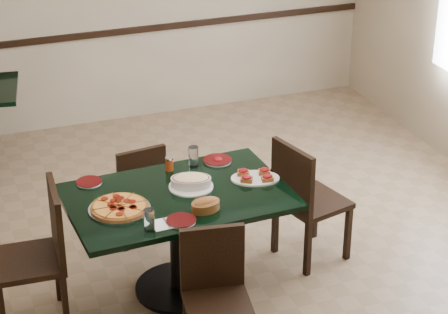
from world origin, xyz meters
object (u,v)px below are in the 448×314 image
object	(u,v)px
bruschetta_platter	(255,176)
lasagna_casserole	(191,181)
pepperoni_pizza	(119,207)
chair_near	(215,289)
main_table	(178,218)
chair_left	(41,249)
chair_far	(138,188)
bread_basket	(206,205)
chair_right	(304,196)

from	to	relation	value
bruschetta_platter	lasagna_casserole	bearing A→B (deg)	-168.43
pepperoni_pizza	bruschetta_platter	bearing A→B (deg)	5.12
chair_near	pepperoni_pizza	bearing A→B (deg)	131.19
lasagna_casserole	bruschetta_platter	bearing A→B (deg)	12.45
chair_near	bruschetta_platter	bearing A→B (deg)	62.22
main_table	chair_left	world-z (taller)	chair_left
chair_near	main_table	bearing A→B (deg)	99.37
chair_far	chair_near	bearing A→B (deg)	85.72
chair_near	lasagna_casserole	xyz separation A→B (m)	(0.11, 0.78, 0.33)
lasagna_casserole	bread_basket	bearing A→B (deg)	-73.86
chair_left	chair_near	bearing A→B (deg)	56.08
chair_far	chair_near	distance (m)	1.45
chair_far	lasagna_casserole	bearing A→B (deg)	98.87
bread_basket	chair_far	bearing A→B (deg)	87.65
main_table	chair_near	bearing A→B (deg)	-92.52
main_table	lasagna_casserole	bearing A→B (deg)	26.48
chair_near	bread_basket	world-z (taller)	chair_near
main_table	bruschetta_platter	bearing A→B (deg)	-0.59
main_table	bread_basket	world-z (taller)	bread_basket
chair_near	bread_basket	distance (m)	0.57
pepperoni_pizza	bruschetta_platter	distance (m)	0.97
bruschetta_platter	bread_basket	bearing A→B (deg)	-131.22
chair_near	lasagna_casserole	bearing A→B (deg)	91.02
chair_right	lasagna_casserole	xyz separation A→B (m)	(-0.84, -0.00, 0.27)
main_table	chair_far	size ratio (longest dim) A/B	1.86
chair_right	pepperoni_pizza	world-z (taller)	chair_right
chair_near	chair_left	world-z (taller)	chair_left
main_table	lasagna_casserole	size ratio (longest dim) A/B	4.82
lasagna_casserole	bruschetta_platter	distance (m)	0.45
chair_near	chair_right	size ratio (longest dim) A/B	0.90
chair_near	chair_right	bearing A→B (deg)	48.71
chair_far	chair_left	bearing A→B (deg)	34.05
main_table	chair_far	world-z (taller)	chair_far
chair_far	bread_basket	size ratio (longest dim) A/B	3.63
chair_near	pepperoni_pizza	distance (m)	0.83
main_table	chair_far	xyz separation A→B (m)	(-0.09, 0.73, -0.13)
chair_far	pepperoni_pizza	xyz separation A→B (m)	(-0.32, -0.80, 0.32)
main_table	pepperoni_pizza	bearing A→B (deg)	-173.87
chair_right	bread_basket	size ratio (longest dim) A/B	4.22
pepperoni_pizza	bread_basket	world-z (taller)	bread_basket
main_table	chair_right	size ratio (longest dim) A/B	1.60
lasagna_casserole	bread_basket	xyz separation A→B (m)	(-0.01, -0.32, -0.01)
main_table	pepperoni_pizza	distance (m)	0.46
chair_near	pepperoni_pizza	xyz separation A→B (m)	(-0.41, 0.66, 0.30)
bread_basket	bruschetta_platter	bearing A→B (deg)	18.57
chair_near	bruschetta_platter	world-z (taller)	chair_near
bruschetta_platter	chair_right	bearing A→B (deg)	23.63
chair_near	bread_basket	xyz separation A→B (m)	(0.10, 0.46, 0.32)
lasagna_casserole	chair_left	bearing A→B (deg)	-157.65
chair_near	chair_right	world-z (taller)	chair_right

